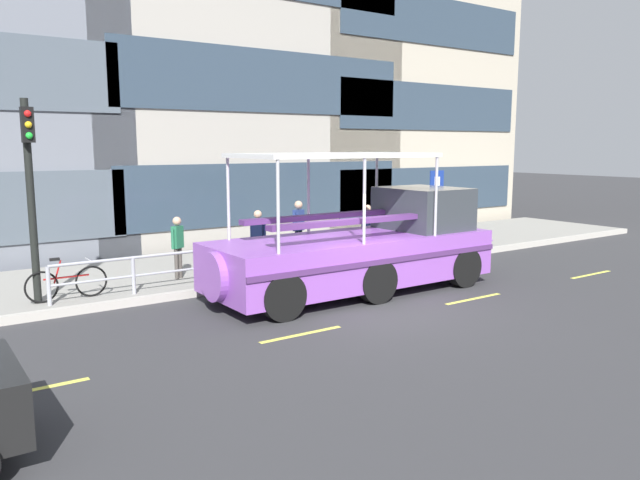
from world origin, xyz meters
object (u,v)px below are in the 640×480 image
at_px(pedestrian_mid_left, 299,224).
at_px(duck_tour_boat, 369,247).
at_px(parking_sign, 436,196).
at_px(leaned_bicycle, 67,283).
at_px(pedestrian_mid_right, 258,233).
at_px(pedestrian_near_bow, 367,225).
at_px(traffic_light_pole, 30,182).
at_px(pedestrian_near_stern, 178,241).

bearing_deg(pedestrian_mid_left, duck_tour_boat, -94.49).
distance_m(parking_sign, pedestrian_mid_left, 4.91).
distance_m(leaned_bicycle, pedestrian_mid_right, 5.25).
bearing_deg(pedestrian_near_bow, traffic_light_pole, -177.26).
xyz_separation_m(pedestrian_mid_left, pedestrian_mid_right, (-1.67, -0.54, -0.08)).
relative_size(leaned_bicycle, pedestrian_near_bow, 1.10).
bearing_deg(traffic_light_pole, leaned_bicycle, -3.00).
xyz_separation_m(leaned_bicycle, duck_tour_boat, (6.56, -2.43, 0.51)).
distance_m(leaned_bicycle, duck_tour_boat, 7.02).
distance_m(pedestrian_near_bow, pedestrian_mid_right, 3.71).
xyz_separation_m(duck_tour_boat, pedestrian_mid_right, (-1.39, 3.10, 0.09)).
relative_size(leaned_bicycle, pedestrian_mid_right, 1.08).
xyz_separation_m(traffic_light_pole, pedestrian_near_stern, (3.45, 0.67, -1.66)).
bearing_deg(pedestrian_near_bow, parking_sign, -3.21).
distance_m(traffic_light_pole, duck_tour_boat, 7.75).
bearing_deg(leaned_bicycle, pedestrian_mid_left, 10.09).
xyz_separation_m(traffic_light_pole, leaned_bicycle, (0.58, -0.03, -2.24)).
xyz_separation_m(pedestrian_near_bow, pedestrian_mid_right, (-3.71, 0.19, 0.02)).
bearing_deg(traffic_light_pole, parking_sign, 1.40).
bearing_deg(pedestrian_mid_right, duck_tour_boat, -65.89).
bearing_deg(parking_sign, pedestrian_mid_left, 169.46).
relative_size(leaned_bicycle, pedestrian_near_stern, 1.10).
bearing_deg(pedestrian_near_stern, leaned_bicycle, -166.24).
bearing_deg(pedestrian_mid_right, pedestrian_near_stern, 179.34).
bearing_deg(pedestrian_near_bow, pedestrian_mid_left, 160.13).
relative_size(duck_tour_boat, pedestrian_mid_right, 5.51).
bearing_deg(pedestrian_near_stern, traffic_light_pole, -169.00).
xyz_separation_m(parking_sign, pedestrian_mid_left, (-4.78, 0.89, -0.68)).
bearing_deg(pedestrian_mid_right, traffic_light_pole, -173.62).
bearing_deg(pedestrian_mid_right, pedestrian_mid_left, 18.02).
distance_m(parking_sign, duck_tour_boat, 5.83).
height_order(parking_sign, pedestrian_mid_left, parking_sign).
xyz_separation_m(parking_sign, leaned_bicycle, (-11.63, -0.33, -1.36)).
bearing_deg(traffic_light_pole, pedestrian_near_bow, 2.74).
distance_m(traffic_light_pole, pedestrian_mid_right, 6.02).
height_order(leaned_bicycle, pedestrian_mid_right, pedestrian_mid_right).
relative_size(pedestrian_mid_left, pedestrian_mid_right, 1.08).
relative_size(traffic_light_pole, pedestrian_near_bow, 2.74).
bearing_deg(traffic_light_pole, pedestrian_near_stern, 11.00).
relative_size(duck_tour_boat, pedestrian_near_bow, 5.64).
distance_m(leaned_bicycle, pedestrian_mid_left, 6.99).
distance_m(duck_tour_boat, pedestrian_mid_left, 3.66).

